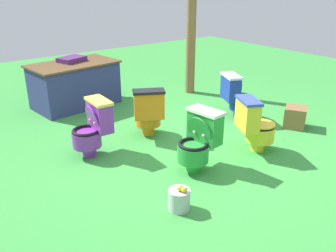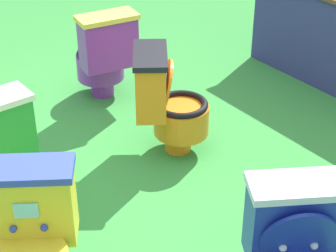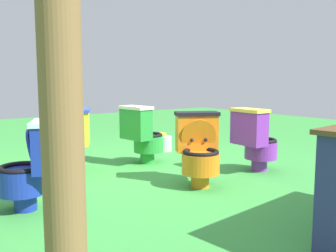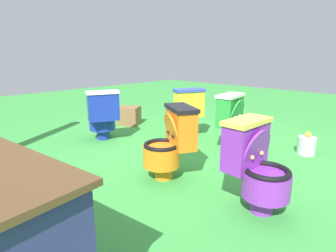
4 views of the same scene
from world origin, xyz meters
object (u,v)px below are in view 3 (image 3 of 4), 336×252
object	(u,v)px
toilet_orange	(199,148)
toilet_purple	(255,139)
toilet_yellow	(71,141)
wooden_post	(61,97)
lemon_bucket	(164,143)
toilet_green	(143,134)
toilet_blue	(33,165)

from	to	relation	value
toilet_orange	toilet_purple	size ratio (longest dim) A/B	1.00
toilet_yellow	wooden_post	xyz separation A→B (m)	(1.03, 2.50, 0.62)
lemon_bucket	toilet_yellow	bearing A→B (deg)	15.25
lemon_bucket	toilet_purple	bearing A→B (deg)	94.40
toilet_green	lemon_bucket	xyz separation A→B (m)	(-0.69, -0.51, -0.26)
toilet_orange	lemon_bucket	world-z (taller)	toilet_orange
toilet_purple	toilet_yellow	size ratio (longest dim) A/B	1.00
lemon_bucket	toilet_blue	bearing A→B (deg)	31.57
wooden_post	lemon_bucket	world-z (taller)	wooden_post
toilet_orange	toilet_yellow	bearing A→B (deg)	-27.01
toilet_blue	toilet_orange	bearing A→B (deg)	-73.96
toilet_orange	toilet_yellow	distance (m)	1.48
toilet_purple	toilet_yellow	xyz separation A→B (m)	(1.72, -1.17, -0.00)
toilet_blue	lemon_bucket	bearing A→B (deg)	-33.71
toilet_green	toilet_yellow	world-z (taller)	same
toilet_green	wooden_post	distance (m)	3.16
toilet_orange	toilet_purple	xyz separation A→B (m)	(-0.89, -0.04, 0.00)
lemon_bucket	toilet_orange	bearing A→B (deg)	65.28
toilet_purple	wooden_post	world-z (taller)	wooden_post
toilet_blue	toilet_green	bearing A→B (deg)	-35.91
toilet_blue	toilet_green	world-z (taller)	same
toilet_blue	toilet_yellow	world-z (taller)	same
toilet_blue	wooden_post	size ratio (longest dim) A/B	0.37
toilet_green	wooden_post	bearing A→B (deg)	-46.13
wooden_post	lemon_bucket	xyz separation A→B (m)	(-2.63, -2.94, -0.87)
toilet_green	toilet_blue	bearing A→B (deg)	-68.26
toilet_orange	wooden_post	xyz separation A→B (m)	(1.87, 1.29, 0.61)
toilet_yellow	wooden_post	distance (m)	2.78
toilet_blue	wooden_post	bearing A→B (deg)	-167.15
toilet_purple	wooden_post	size ratio (longest dim) A/B	0.37
toilet_orange	wooden_post	distance (m)	2.35
toilet_blue	toilet_purple	size ratio (longest dim) A/B	1.00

